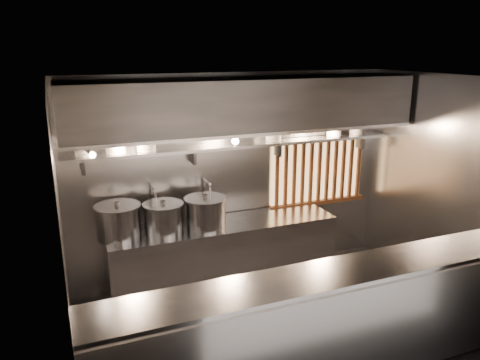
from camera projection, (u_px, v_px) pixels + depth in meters
floor at (281, 325)px, 5.42m from camera, size 4.50×4.50×0.00m
ceiling at (288, 79)px, 4.65m from camera, size 4.50×4.50×0.00m
wall_back at (234, 177)px, 6.38m from camera, size 4.50×0.00×4.50m
wall_left at (63, 243)px, 4.23m from camera, size 0.00×3.00×3.00m
wall_right at (445, 189)px, 5.85m from camera, size 0.00×3.00×3.00m
serving_counter at (329, 327)px, 4.41m from camera, size 4.50×0.56×1.13m
cooking_bench at (224, 255)px, 6.20m from camera, size 3.00×0.70×0.90m
bowl_shelf at (239, 145)px, 6.08m from camera, size 4.40×0.34×0.04m
exhaust_hood at (246, 105)px, 5.74m from camera, size 4.40×0.81×0.65m
wood_screen at (318, 170)px, 6.81m from camera, size 1.56×0.09×1.04m
faucet_left at (153, 196)px, 5.87m from camera, size 0.04×0.30×0.50m
faucet_right at (206, 190)px, 6.12m from camera, size 0.04×0.30×0.50m
heat_lamp at (89, 150)px, 4.93m from camera, size 0.25×0.35×0.20m
pendant_bulb at (235, 141)px, 5.92m from camera, size 0.09×0.09×0.19m
stock_pot_left at (164, 218)px, 5.74m from camera, size 0.65×0.65×0.41m
stock_pot_mid at (118, 221)px, 5.58m from camera, size 0.55×0.55×0.45m
stock_pot_right at (205, 212)px, 5.90m from camera, size 0.64×0.64×0.43m
bowl_stack_0 at (83, 150)px, 5.37m from camera, size 0.21×0.21×0.13m
bowl_stack_1 at (115, 148)px, 5.50m from camera, size 0.24×0.24×0.13m
bowl_stack_2 at (146, 146)px, 5.63m from camera, size 0.24×0.24×0.13m
bowl_stack_3 at (273, 136)px, 6.24m from camera, size 0.22×0.22×0.13m
bowl_stack_4 at (334, 131)px, 6.58m from camera, size 0.22×0.22×0.13m
bowl_stack_5 at (356, 131)px, 6.72m from camera, size 0.20×0.20×0.09m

